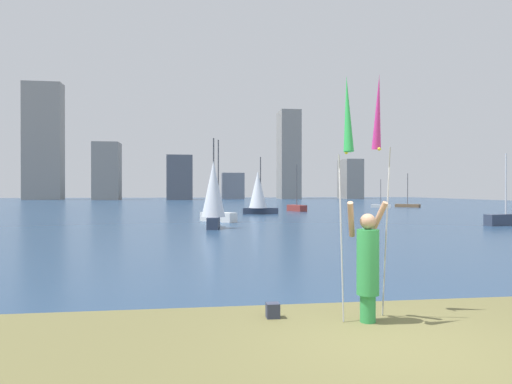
{
  "coord_description": "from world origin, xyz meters",
  "views": [
    {
      "loc": [
        -2.82,
        -6.01,
        2.13
      ],
      "look_at": [
        -0.23,
        12.8,
        2.04
      ],
      "focal_mm": 31.94,
      "sensor_mm": 36.0,
      "label": 1
    }
  ],
  "objects_px": {
    "sailboat_6": "(213,194)",
    "sailboat_7": "(506,219)",
    "kite_flag_right": "(378,118)",
    "sailboat_4": "(408,205)",
    "sailboat_8": "(258,192)",
    "person": "(368,263)",
    "sailboat_5": "(381,206)",
    "kite_flag_left": "(347,120)",
    "sailboat_3": "(218,216)",
    "sailboat_0": "(297,208)",
    "bag": "(273,310)"
  },
  "relations": [
    {
      "from": "sailboat_6",
      "to": "kite_flag_left",
      "type": "bearing_deg",
      "value": -85.93
    },
    {
      "from": "sailboat_4",
      "to": "sailboat_6",
      "type": "height_order",
      "value": "sailboat_6"
    },
    {
      "from": "sailboat_7",
      "to": "sailboat_8",
      "type": "relative_size",
      "value": 0.86
    },
    {
      "from": "sailboat_7",
      "to": "kite_flag_left",
      "type": "bearing_deg",
      "value": -131.78
    },
    {
      "from": "sailboat_8",
      "to": "sailboat_3",
      "type": "bearing_deg",
      "value": -113.52
    },
    {
      "from": "sailboat_4",
      "to": "sailboat_8",
      "type": "height_order",
      "value": "sailboat_8"
    },
    {
      "from": "kite_flag_right",
      "to": "sailboat_6",
      "type": "relative_size",
      "value": 0.82
    },
    {
      "from": "sailboat_6",
      "to": "sailboat_7",
      "type": "relative_size",
      "value": 1.16
    },
    {
      "from": "sailboat_0",
      "to": "sailboat_4",
      "type": "height_order",
      "value": "sailboat_0"
    },
    {
      "from": "kite_flag_left",
      "to": "sailboat_4",
      "type": "height_order",
      "value": "sailboat_4"
    },
    {
      "from": "sailboat_7",
      "to": "bag",
      "type": "bearing_deg",
      "value": -134.54
    },
    {
      "from": "sailboat_4",
      "to": "sailboat_5",
      "type": "distance_m",
      "value": 4.0
    },
    {
      "from": "sailboat_0",
      "to": "sailboat_4",
      "type": "relative_size",
      "value": 1.12
    },
    {
      "from": "kite_flag_left",
      "to": "kite_flag_right",
      "type": "height_order",
      "value": "kite_flag_right"
    },
    {
      "from": "sailboat_0",
      "to": "sailboat_6",
      "type": "relative_size",
      "value": 0.93
    },
    {
      "from": "bag",
      "to": "sailboat_7",
      "type": "height_order",
      "value": "sailboat_7"
    },
    {
      "from": "person",
      "to": "kite_flag_left",
      "type": "height_order",
      "value": "kite_flag_left"
    },
    {
      "from": "bag",
      "to": "sailboat_4",
      "type": "height_order",
      "value": "sailboat_4"
    },
    {
      "from": "kite_flag_left",
      "to": "sailboat_6",
      "type": "distance_m",
      "value": 18.49
    },
    {
      "from": "sailboat_3",
      "to": "sailboat_0",
      "type": "bearing_deg",
      "value": 58.57
    },
    {
      "from": "sailboat_4",
      "to": "sailboat_5",
      "type": "bearing_deg",
      "value": -165.85
    },
    {
      "from": "person",
      "to": "sailboat_6",
      "type": "height_order",
      "value": "sailboat_6"
    },
    {
      "from": "sailboat_7",
      "to": "sailboat_3",
      "type": "bearing_deg",
      "value": 162.58
    },
    {
      "from": "sailboat_6",
      "to": "sailboat_8",
      "type": "relative_size",
      "value": 1.0
    },
    {
      "from": "sailboat_0",
      "to": "kite_flag_left",
      "type": "bearing_deg",
      "value": -101.76
    },
    {
      "from": "sailboat_8",
      "to": "sailboat_0",
      "type": "bearing_deg",
      "value": 46.72
    },
    {
      "from": "sailboat_5",
      "to": "sailboat_7",
      "type": "xyz_separation_m",
      "value": [
        -3.48,
        -26.64,
        0.15
      ]
    },
    {
      "from": "bag",
      "to": "sailboat_6",
      "type": "bearing_deg",
      "value": 90.71
    },
    {
      "from": "person",
      "to": "sailboat_0",
      "type": "distance_m",
      "value": 38.18
    },
    {
      "from": "kite_flag_left",
      "to": "sailboat_8",
      "type": "height_order",
      "value": "sailboat_8"
    },
    {
      "from": "sailboat_4",
      "to": "sailboat_7",
      "type": "distance_m",
      "value": 28.58
    },
    {
      "from": "kite_flag_right",
      "to": "bag",
      "type": "distance_m",
      "value": 3.76
    },
    {
      "from": "sailboat_4",
      "to": "kite_flag_left",
      "type": "bearing_deg",
      "value": -117.28
    },
    {
      "from": "sailboat_5",
      "to": "sailboat_7",
      "type": "bearing_deg",
      "value": -97.45
    },
    {
      "from": "sailboat_5",
      "to": "sailboat_3",
      "type": "bearing_deg",
      "value": -133.91
    },
    {
      "from": "kite_flag_right",
      "to": "sailboat_8",
      "type": "height_order",
      "value": "sailboat_8"
    },
    {
      "from": "person",
      "to": "sailboat_8",
      "type": "relative_size",
      "value": 0.39
    },
    {
      "from": "sailboat_7",
      "to": "sailboat_6",
      "type": "bearing_deg",
      "value": 179.36
    },
    {
      "from": "sailboat_8",
      "to": "sailboat_5",
      "type": "bearing_deg",
      "value": 36.31
    },
    {
      "from": "sailboat_5",
      "to": "kite_flag_left",
      "type": "bearing_deg",
      "value": -113.76
    },
    {
      "from": "person",
      "to": "sailboat_7",
      "type": "height_order",
      "value": "sailboat_7"
    },
    {
      "from": "bag",
      "to": "sailboat_5",
      "type": "distance_m",
      "value": 48.92
    },
    {
      "from": "kite_flag_right",
      "to": "sailboat_4",
      "type": "height_order",
      "value": "sailboat_4"
    },
    {
      "from": "person",
      "to": "kite_flag_right",
      "type": "xyz_separation_m",
      "value": [
        0.39,
        0.5,
        2.43
      ]
    },
    {
      "from": "sailboat_4",
      "to": "bag",
      "type": "bearing_deg",
      "value": -118.64
    },
    {
      "from": "sailboat_0",
      "to": "sailboat_6",
      "type": "bearing_deg",
      "value": -115.45
    },
    {
      "from": "sailboat_6",
      "to": "sailboat_8",
      "type": "xyz_separation_m",
      "value": [
        4.53,
        14.3,
        0.08
      ]
    },
    {
      "from": "sailboat_5",
      "to": "sailboat_6",
      "type": "relative_size",
      "value": 0.67
    },
    {
      "from": "kite_flag_left",
      "to": "bag",
      "type": "distance_m",
      "value": 3.35
    },
    {
      "from": "sailboat_6",
      "to": "sailboat_0",
      "type": "bearing_deg",
      "value": 64.55
    }
  ]
}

